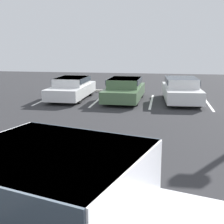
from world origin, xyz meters
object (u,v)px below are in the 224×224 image
(parked_sedan_a, at_px, (72,87))
(parked_sedan_b, at_px, (124,89))
(parked_sedan_c, at_px, (181,89))
(wheel_stop_curb, at_px, (107,91))

(parked_sedan_a, xyz_separation_m, parked_sedan_b, (2.97, -0.08, 0.00))
(parked_sedan_c, relative_size, wheel_stop_curb, 2.36)
(wheel_stop_curb, bearing_deg, parked_sedan_a, -118.54)
(parked_sedan_b, xyz_separation_m, parked_sedan_c, (3.00, 0.16, 0.03))
(parked_sedan_b, height_order, wheel_stop_curb, parked_sedan_b)
(parked_sedan_a, height_order, wheel_stop_curb, parked_sedan_a)
(parked_sedan_c, bearing_deg, parked_sedan_b, -90.50)
(parked_sedan_b, relative_size, wheel_stop_curb, 2.33)
(parked_sedan_b, distance_m, parked_sedan_c, 3.00)
(parked_sedan_a, bearing_deg, parked_sedan_b, 88.85)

